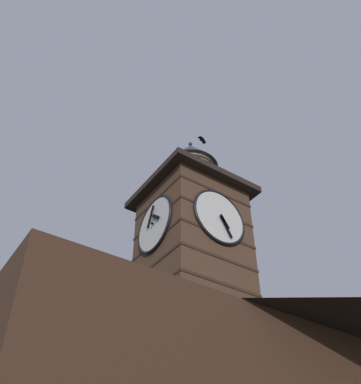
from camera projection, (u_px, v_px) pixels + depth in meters
The scene contains 2 objects.
clock_tower at pixel (192, 232), 16.44m from camera, with size 3.76×3.76×7.93m.
flying_bird_high at pixel (202, 139), 25.98m from camera, with size 0.67×0.43×0.16m.
Camera 1 is at (7.19, 9.56, 1.55)m, focal length 42.81 mm.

